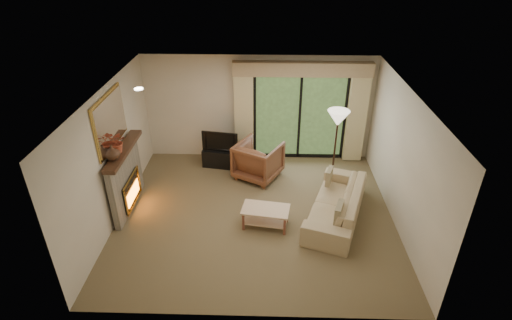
{
  "coord_description": "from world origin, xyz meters",
  "views": [
    {
      "loc": [
        0.2,
        -6.54,
        4.98
      ],
      "look_at": [
        0.0,
        0.3,
        1.1
      ],
      "focal_mm": 28.0,
      "sensor_mm": 36.0,
      "label": 1
    }
  ],
  "objects_px": {
    "sofa": "(336,203)",
    "coffee_table": "(266,217)",
    "media_console": "(222,158)",
    "armchair": "(258,160)"
  },
  "relations": [
    {
      "from": "sofa",
      "to": "media_console",
      "type": "bearing_deg",
      "value": -109.35
    },
    {
      "from": "media_console",
      "to": "sofa",
      "type": "height_order",
      "value": "sofa"
    },
    {
      "from": "armchair",
      "to": "coffee_table",
      "type": "xyz_separation_m",
      "value": [
        0.18,
        -1.82,
        -0.23
      ]
    },
    {
      "from": "sofa",
      "to": "armchair",
      "type": "bearing_deg",
      "value": -114.19
    },
    {
      "from": "media_console",
      "to": "armchair",
      "type": "xyz_separation_m",
      "value": [
        0.91,
        -0.49,
        0.21
      ]
    },
    {
      "from": "armchair",
      "to": "coffee_table",
      "type": "height_order",
      "value": "armchair"
    },
    {
      "from": "sofa",
      "to": "coffee_table",
      "type": "xyz_separation_m",
      "value": [
        -1.4,
        -0.32,
        -0.13
      ]
    },
    {
      "from": "media_console",
      "to": "coffee_table",
      "type": "relative_size",
      "value": 0.98
    },
    {
      "from": "media_console",
      "to": "coffee_table",
      "type": "height_order",
      "value": "media_console"
    },
    {
      "from": "media_console",
      "to": "armchair",
      "type": "relative_size",
      "value": 0.92
    }
  ]
}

